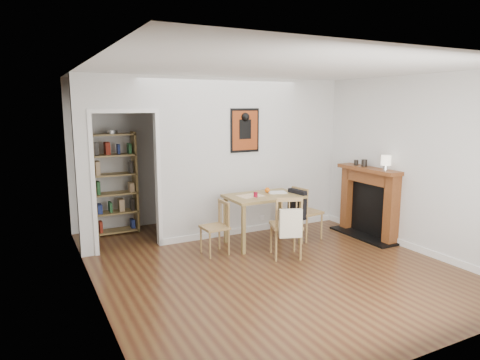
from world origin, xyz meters
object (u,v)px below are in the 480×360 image
chair_front (286,226)px  mantel_lamp (386,161)px  chair_left (215,228)px  chair_right (306,212)px  orange_fruit (267,190)px  ceramic_jar_b (356,163)px  fireplace (369,200)px  ceramic_jar_a (364,163)px  notebook (277,192)px  bookshelf (115,184)px  dining_table (263,201)px  red_glass (256,195)px

chair_front → mantel_lamp: mantel_lamp is taller
chair_left → chair_right: (1.61, -0.03, 0.06)m
orange_fruit → ceramic_jar_b: ceramic_jar_b is taller
fireplace → ceramic_jar_a: bearing=100.7°
ceramic_jar_b → notebook: bearing=171.0°
fireplace → orange_fruit: (-1.60, 0.60, 0.20)m
chair_front → notebook: chair_front is taller
ceramic_jar_a → ceramic_jar_b: size_ratio=1.24×
chair_right → bookshelf: (-2.68, 1.77, 0.40)m
chair_front → ceramic_jar_a: bearing=11.2°
dining_table → chair_left: 0.93m
dining_table → orange_fruit: orange_fruit is taller
bookshelf → ceramic_jar_a: (3.67, -1.98, 0.37)m
fireplace → chair_right: bearing=161.5°
orange_fruit → ceramic_jar_a: 1.70m
notebook → bookshelf: bearing=144.4°
chair_front → dining_table: bearing=87.9°
bookshelf → red_glass: (1.76, -1.72, -0.03)m
chair_right → ceramic_jar_a: bearing=-12.1°
chair_left → mantel_lamp: bearing=-16.5°
chair_left → bookshelf: 2.09m
dining_table → ceramic_jar_a: bearing=-11.1°
mantel_lamp → ceramic_jar_a: size_ratio=2.11×
mantel_lamp → ceramic_jar_a: (0.05, 0.52, -0.09)m
chair_right → red_glass: 0.99m
ceramic_jar_b → chair_front: bearing=-163.5°
chair_right → mantel_lamp: bearing=-37.7°
red_glass → orange_fruit: (0.34, 0.22, 0.00)m
chair_right → ceramic_jar_b: ceramic_jar_b is taller
dining_table → notebook: size_ratio=4.08×
chair_left → chair_right: bearing=-0.9°
bookshelf → orange_fruit: size_ratio=20.78×
fireplace → orange_fruit: size_ratio=15.11×
chair_right → fireplace: 1.09m
bookshelf → mantel_lamp: 4.42m
fireplace → chair_left: bearing=172.0°
chair_right → bookshelf: 3.23m
chair_left → bookshelf: bookshelf is taller
chair_right → ceramic_jar_b: (0.97, -0.05, 0.75)m
chair_left → fireplace: size_ratio=0.63×
bookshelf → ceramic_jar_a: bookshelf is taller
ceramic_jar_b → chair_left: bearing=178.3°
red_glass → chair_right: bearing=-2.9°
chair_right → notebook: 0.59m
chair_left → red_glass: bearing=1.6°
chair_front → bookshelf: bearing=129.4°
dining_table → fireplace: fireplace is taller
notebook → ceramic_jar_b: 1.50m
chair_left → fireplace: 2.67m
fireplace → dining_table: bearing=165.1°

